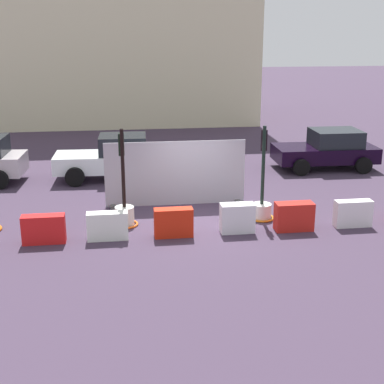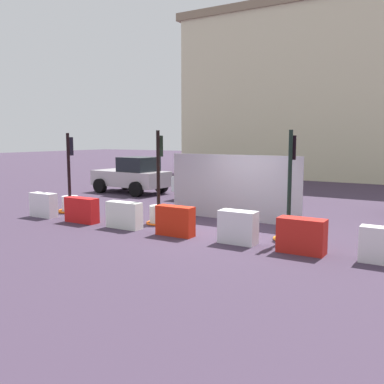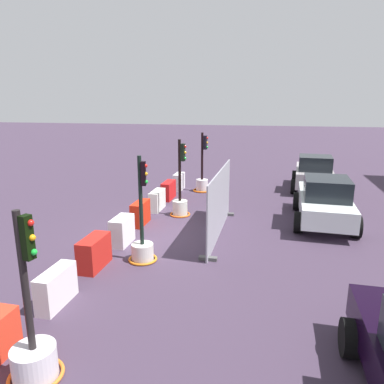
{
  "view_description": "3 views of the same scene",
  "coord_description": "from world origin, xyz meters",
  "px_view_note": "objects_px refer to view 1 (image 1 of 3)",
  "views": [
    {
      "loc": [
        -2.27,
        -15.79,
        5.76
      ],
      "look_at": [
        -0.26,
        -0.44,
        1.05
      ],
      "focal_mm": 52.14,
      "sensor_mm": 36.0,
      "label": 1
    },
    {
      "loc": [
        5.55,
        -10.81,
        2.7
      ],
      "look_at": [
        -0.92,
        -0.25,
        1.1
      ],
      "focal_mm": 40.17,
      "sensor_mm": 36.0,
      "label": 2
    },
    {
      "loc": [
        10.47,
        3.25,
        4.18
      ],
      "look_at": [
        -0.84,
        0.68,
        1.29
      ],
      "focal_mm": 33.52,
      "sensor_mm": 36.0,
      "label": 3
    }
  ],
  "objects_px": {
    "construction_barrier_1": "(44,229)",
    "construction_barrier_2": "(108,226)",
    "traffic_light_1": "(124,208)",
    "construction_barrier_3": "(174,223)",
    "construction_barrier_4": "(237,218)",
    "construction_barrier_5": "(294,216)",
    "construction_barrier_6": "(353,213)",
    "traffic_light_2": "(262,204)",
    "car_white_van": "(115,158)",
    "car_black_sedan": "(328,149)"
  },
  "relations": [
    {
      "from": "construction_barrier_1",
      "to": "construction_barrier_2",
      "type": "relative_size",
      "value": 1.03
    },
    {
      "from": "traffic_light_1",
      "to": "construction_barrier_3",
      "type": "bearing_deg",
      "value": -39.04
    },
    {
      "from": "construction_barrier_4",
      "to": "construction_barrier_2",
      "type": "bearing_deg",
      "value": -178.5
    },
    {
      "from": "construction_barrier_5",
      "to": "construction_barrier_6",
      "type": "bearing_deg",
      "value": 2.43
    },
    {
      "from": "traffic_light_1",
      "to": "construction_barrier_3",
      "type": "distance_m",
      "value": 1.74
    },
    {
      "from": "traffic_light_2",
      "to": "car_white_van",
      "type": "relative_size",
      "value": 0.65
    },
    {
      "from": "construction_barrier_1",
      "to": "traffic_light_1",
      "type": "bearing_deg",
      "value": 26.87
    },
    {
      "from": "construction_barrier_1",
      "to": "car_white_van",
      "type": "bearing_deg",
      "value": 72.95
    },
    {
      "from": "traffic_light_2",
      "to": "construction_barrier_6",
      "type": "bearing_deg",
      "value": -21.75
    },
    {
      "from": "construction_barrier_6",
      "to": "car_black_sedan",
      "type": "relative_size",
      "value": 0.26
    },
    {
      "from": "construction_barrier_1",
      "to": "construction_barrier_3",
      "type": "height_order",
      "value": "construction_barrier_3"
    },
    {
      "from": "traffic_light_2",
      "to": "car_white_van",
      "type": "height_order",
      "value": "traffic_light_2"
    },
    {
      "from": "construction_barrier_1",
      "to": "construction_barrier_3",
      "type": "distance_m",
      "value": 3.55
    },
    {
      "from": "construction_barrier_1",
      "to": "car_black_sedan",
      "type": "distance_m",
      "value": 12.62
    },
    {
      "from": "traffic_light_2",
      "to": "construction_barrier_3",
      "type": "distance_m",
      "value": 3.04
    },
    {
      "from": "traffic_light_2",
      "to": "construction_barrier_6",
      "type": "relative_size",
      "value": 2.63
    },
    {
      "from": "traffic_light_2",
      "to": "car_black_sedan",
      "type": "xyz_separation_m",
      "value": [
        4.22,
        5.72,
        0.31
      ]
    },
    {
      "from": "construction_barrier_1",
      "to": "car_white_van",
      "type": "xyz_separation_m",
      "value": [
        1.94,
        6.33,
        0.43
      ]
    },
    {
      "from": "construction_barrier_3",
      "to": "construction_barrier_5",
      "type": "xyz_separation_m",
      "value": [
        3.5,
        0.06,
        0.0
      ]
    },
    {
      "from": "traffic_light_1",
      "to": "construction_barrier_5",
      "type": "distance_m",
      "value": 4.96
    },
    {
      "from": "traffic_light_1",
      "to": "construction_barrier_6",
      "type": "relative_size",
      "value": 2.65
    },
    {
      "from": "car_white_van",
      "to": "construction_barrier_4",
      "type": "bearing_deg",
      "value": -60.94
    },
    {
      "from": "construction_barrier_1",
      "to": "construction_barrier_6",
      "type": "distance_m",
      "value": 8.87
    },
    {
      "from": "construction_barrier_5",
      "to": "construction_barrier_1",
      "type": "bearing_deg",
      "value": -179.37
    },
    {
      "from": "traffic_light_2",
      "to": "construction_barrier_6",
      "type": "height_order",
      "value": "traffic_light_2"
    },
    {
      "from": "construction_barrier_2",
      "to": "construction_barrier_4",
      "type": "relative_size",
      "value": 1.16
    },
    {
      "from": "traffic_light_1",
      "to": "construction_barrier_2",
      "type": "xyz_separation_m",
      "value": [
        -0.48,
        -1.08,
        -0.13
      ]
    },
    {
      "from": "construction_barrier_1",
      "to": "construction_barrier_4",
      "type": "distance_m",
      "value": 5.39
    },
    {
      "from": "construction_barrier_5",
      "to": "car_white_van",
      "type": "distance_m",
      "value": 8.09
    },
    {
      "from": "construction_barrier_2",
      "to": "construction_barrier_4",
      "type": "distance_m",
      "value": 3.67
    },
    {
      "from": "construction_barrier_3",
      "to": "construction_barrier_6",
      "type": "bearing_deg",
      "value": 1.46
    },
    {
      "from": "traffic_light_1",
      "to": "construction_barrier_1",
      "type": "xyz_separation_m",
      "value": [
        -2.2,
        -1.11,
        -0.13
      ]
    },
    {
      "from": "construction_barrier_2",
      "to": "car_white_van",
      "type": "xyz_separation_m",
      "value": [
        0.23,
        6.3,
        0.43
      ]
    },
    {
      "from": "car_black_sedan",
      "to": "construction_barrier_5",
      "type": "bearing_deg",
      "value": -117.5
    },
    {
      "from": "construction_barrier_2",
      "to": "construction_barrier_4",
      "type": "xyz_separation_m",
      "value": [
        3.67,
        0.1,
        0.03
      ]
    },
    {
      "from": "construction_barrier_2",
      "to": "car_white_van",
      "type": "height_order",
      "value": "car_white_van"
    },
    {
      "from": "traffic_light_1",
      "to": "car_black_sedan",
      "type": "relative_size",
      "value": 0.7
    },
    {
      "from": "car_white_van",
      "to": "car_black_sedan",
      "type": "distance_m",
      "value": 8.66
    },
    {
      "from": "traffic_light_1",
      "to": "construction_barrier_5",
      "type": "relative_size",
      "value": 2.63
    },
    {
      "from": "traffic_light_2",
      "to": "construction_barrier_2",
      "type": "relative_size",
      "value": 2.56
    },
    {
      "from": "construction_barrier_6",
      "to": "construction_barrier_4",
      "type": "bearing_deg",
      "value": -179.61
    },
    {
      "from": "traffic_light_1",
      "to": "construction_barrier_6",
      "type": "bearing_deg",
      "value": -8.19
    },
    {
      "from": "construction_barrier_6",
      "to": "car_white_van",
      "type": "xyz_separation_m",
      "value": [
        -6.92,
        6.18,
        0.43
      ]
    },
    {
      "from": "traffic_light_2",
      "to": "construction_barrier_4",
      "type": "relative_size",
      "value": 2.96
    },
    {
      "from": "traffic_light_2",
      "to": "traffic_light_1",
      "type": "bearing_deg",
      "value": -179.49
    },
    {
      "from": "traffic_light_1",
      "to": "car_black_sedan",
      "type": "xyz_separation_m",
      "value": [
        8.39,
        5.75,
        0.27
      ]
    },
    {
      "from": "traffic_light_1",
      "to": "car_white_van",
      "type": "xyz_separation_m",
      "value": [
        -0.25,
        5.22,
        0.3
      ]
    },
    {
      "from": "construction_barrier_5",
      "to": "construction_barrier_6",
      "type": "height_order",
      "value": "construction_barrier_5"
    },
    {
      "from": "traffic_light_1",
      "to": "construction_barrier_2",
      "type": "distance_m",
      "value": 1.19
    },
    {
      "from": "construction_barrier_4",
      "to": "construction_barrier_1",
      "type": "bearing_deg",
      "value": -178.61
    }
  ]
}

